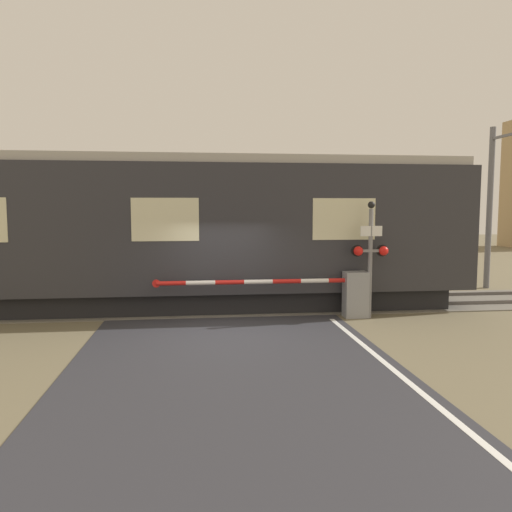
# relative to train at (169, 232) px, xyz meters

# --- Properties ---
(ground_plane) EXTENTS (80.00, 80.00, 0.00)m
(ground_plane) POSITION_rel_train_xyz_m (1.44, -3.11, -2.17)
(ground_plane) COLOR #6B6047
(track_bed) EXTENTS (36.00, 3.20, 0.13)m
(track_bed) POSITION_rel_train_xyz_m (1.44, 0.00, -2.14)
(track_bed) COLOR #666056
(track_bed) RESTS_ON ground_plane
(train) EXTENTS (16.81, 3.14, 4.24)m
(train) POSITION_rel_train_xyz_m (0.00, 0.00, 0.00)
(train) COLOR black
(train) RESTS_ON ground_plane
(crossing_barrier) EXTENTS (5.50, 0.44, 1.20)m
(crossing_barrier) POSITION_rel_train_xyz_m (4.45, -1.86, -1.50)
(crossing_barrier) COLOR gray
(crossing_barrier) RESTS_ON ground_plane
(signal_post) EXTENTS (0.97, 0.26, 3.01)m
(signal_post) POSITION_rel_train_xyz_m (5.20, -2.02, -0.45)
(signal_post) COLOR gray
(signal_post) RESTS_ON ground_plane
(catenary_pole) EXTENTS (0.20, 1.90, 5.65)m
(catenary_pole) POSITION_rel_train_xyz_m (11.04, 2.19, 0.80)
(catenary_pole) COLOR slate
(catenary_pole) RESTS_ON ground_plane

